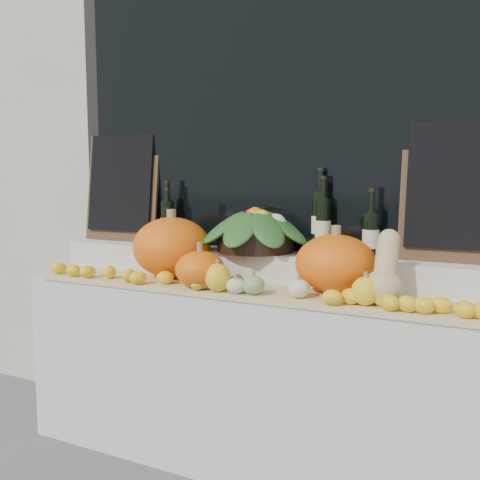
% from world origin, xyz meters
% --- Properties ---
extents(storefront_facade, '(7.00, 0.94, 4.50)m').
position_xyz_m(storefront_facade, '(0.00, 2.25, 2.25)').
color(storefront_facade, beige).
rests_on(storefront_facade, ground).
extents(display_sill, '(2.30, 0.55, 0.88)m').
position_xyz_m(display_sill, '(0.00, 1.52, 0.44)').
color(display_sill, silver).
rests_on(display_sill, ground).
extents(rear_tier, '(2.30, 0.25, 0.16)m').
position_xyz_m(rear_tier, '(0.00, 1.68, 0.96)').
color(rear_tier, silver).
rests_on(rear_tier, display_sill).
extents(straw_bedding, '(2.10, 0.32, 0.02)m').
position_xyz_m(straw_bedding, '(0.00, 1.40, 0.89)').
color(straw_bedding, tan).
rests_on(straw_bedding, display_sill).
extents(pumpkin_left, '(0.49, 0.49, 0.31)m').
position_xyz_m(pumpkin_left, '(-0.41, 1.49, 1.06)').
color(pumpkin_left, orange).
rests_on(pumpkin_left, straw_bedding).
extents(pumpkin_right, '(0.42, 0.42, 0.26)m').
position_xyz_m(pumpkin_right, '(0.44, 1.50, 1.03)').
color(pumpkin_right, orange).
rests_on(pumpkin_right, straw_bedding).
extents(pumpkin_center, '(0.25, 0.25, 0.17)m').
position_xyz_m(pumpkin_center, '(-0.14, 1.32, 0.99)').
color(pumpkin_center, orange).
rests_on(pumpkin_center, straw_bedding).
extents(butternut_squash, '(0.16, 0.21, 0.30)m').
position_xyz_m(butternut_squash, '(0.68, 1.39, 1.03)').
color(butternut_squash, tan).
rests_on(butternut_squash, straw_bedding).
extents(decorative_gourds, '(0.83, 0.15, 0.15)m').
position_xyz_m(decorative_gourds, '(0.19, 1.30, 0.96)').
color(decorative_gourds, '#2F6A1F').
rests_on(decorative_gourds, straw_bedding).
extents(lemon_heap, '(2.20, 0.16, 0.06)m').
position_xyz_m(lemon_heap, '(0.00, 1.29, 0.94)').
color(lemon_heap, yellow).
rests_on(lemon_heap, straw_bedding).
extents(produce_bowl, '(0.59, 0.59, 0.23)m').
position_xyz_m(produce_bowl, '(-0.02, 1.66, 1.15)').
color(produce_bowl, black).
rests_on(produce_bowl, rear_tier).
extents(wine_bottle_far_left, '(0.08, 0.08, 0.35)m').
position_xyz_m(wine_bottle_far_left, '(-0.56, 1.68, 1.17)').
color(wine_bottle_far_left, black).
rests_on(wine_bottle_far_left, rear_tier).
extents(wine_bottle_near_left, '(0.08, 0.08, 0.31)m').
position_xyz_m(wine_bottle_near_left, '(-0.55, 1.67, 1.15)').
color(wine_bottle_near_left, black).
rests_on(wine_bottle_near_left, rear_tier).
extents(wine_bottle_tall, '(0.08, 0.08, 0.42)m').
position_xyz_m(wine_bottle_tall, '(0.30, 1.73, 1.20)').
color(wine_bottle_tall, black).
rests_on(wine_bottle_tall, rear_tier).
extents(wine_bottle_near_right, '(0.08, 0.08, 0.38)m').
position_xyz_m(wine_bottle_near_right, '(0.32, 1.71, 1.18)').
color(wine_bottle_near_right, black).
rests_on(wine_bottle_near_right, rear_tier).
extents(wine_bottle_far_right, '(0.08, 0.08, 0.32)m').
position_xyz_m(wine_bottle_far_right, '(0.56, 1.66, 1.15)').
color(wine_bottle_far_right, black).
rests_on(wine_bottle_far_right, rear_tier).
extents(chalkboard_left, '(0.50, 0.10, 0.62)m').
position_xyz_m(chalkboard_left, '(-0.92, 1.74, 1.36)').
color(chalkboard_left, '#4C331E').
rests_on(chalkboard_left, rear_tier).
extents(chalkboard_right, '(0.50, 0.10, 0.62)m').
position_xyz_m(chalkboard_right, '(0.92, 1.74, 1.36)').
color(chalkboard_right, '#4C331E').
rests_on(chalkboard_right, rear_tier).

